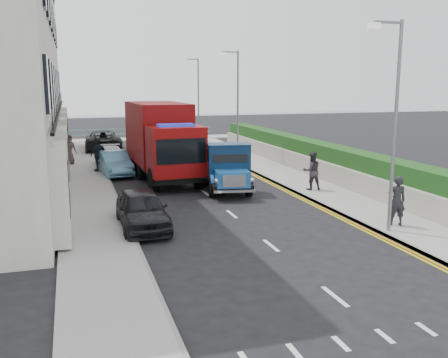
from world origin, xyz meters
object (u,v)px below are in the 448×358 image
lamp_mid (236,100)px  pedestrian_east_near (397,201)px  lamp_far (197,96)px  red_lorry (161,139)px  lamp_near (393,116)px  bedford_lorry (228,171)px  parked_car_front (142,209)px

lamp_mid → pedestrian_east_near: lamp_mid is taller
lamp_far → pedestrian_east_near: (0.73, -25.53, -3.00)m
red_lorry → pedestrian_east_near: 13.17m
lamp_near → red_lorry: size_ratio=0.90×
lamp_far → bedford_lorry: 18.77m
red_lorry → parked_car_front: size_ratio=1.93×
lamp_far → pedestrian_east_near: 25.72m
lamp_near → red_lorry: bearing=114.4°
lamp_near → lamp_mid: (0.00, 16.00, 0.00)m
lamp_mid → parked_car_front: (-7.78, -12.88, -3.31)m
lamp_far → parked_car_front: bearing=-108.8°
lamp_mid → parked_car_front: lamp_mid is taller
lamp_mid → lamp_far: (0.00, 10.00, 0.00)m
lamp_far → bedford_lorry: lamp_far is taller
lamp_far → lamp_mid: bearing=-90.0°
lamp_mid → bedford_lorry: size_ratio=1.39×
lamp_near → pedestrian_east_near: 3.12m
bedford_lorry → red_lorry: 5.01m
lamp_near → pedestrian_east_near: size_ratio=3.97×
lamp_far → parked_car_front: size_ratio=1.74×
lamp_mid → bedford_lorry: bearing=-110.8°
lamp_far → bedford_lorry: (-3.15, -18.27, -2.94)m
lamp_far → red_lorry: 15.11m
lamp_near → lamp_mid: size_ratio=1.00×
lamp_far → bedford_lorry: bearing=-99.8°
lamp_far → parked_car_front: 24.40m
lamp_mid → lamp_far: bearing=90.0°
lamp_mid → red_lorry: bearing=-144.0°
lamp_far → red_lorry: (-5.46, -13.96, -1.87)m
parked_car_front → red_lorry: bearing=75.2°
lamp_near → lamp_far: size_ratio=1.00×
parked_car_front → pedestrian_east_near: pedestrian_east_near is taller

